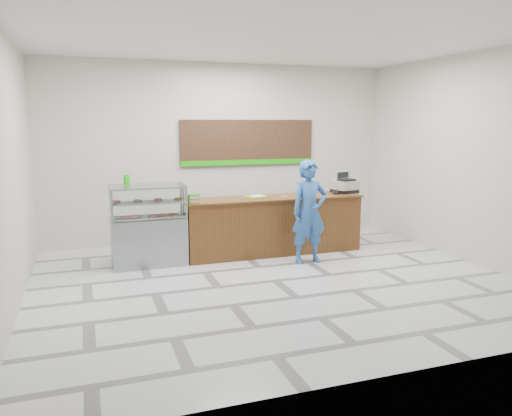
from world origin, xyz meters
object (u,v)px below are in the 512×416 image
object	(u,v)px
display_case	(148,224)
cash_register	(344,185)
serving_tray	(256,196)
sales_counter	(273,225)
customer	(309,212)

from	to	relation	value
display_case	cash_register	world-z (taller)	cash_register
display_case	serving_tray	world-z (taller)	display_case
sales_counter	display_case	size ratio (longest dim) A/B	2.45
sales_counter	customer	bearing A→B (deg)	-65.03
customer	serving_tray	bearing A→B (deg)	126.16
customer	sales_counter	bearing A→B (deg)	114.28
cash_register	serving_tray	bearing A→B (deg)	166.77
display_case	customer	size ratio (longest dim) A/B	0.77
serving_tray	display_case	bearing A→B (deg)	165.41
display_case	serving_tray	size ratio (longest dim) A/B	3.22
sales_counter	cash_register	world-z (taller)	cash_register
sales_counter	display_case	xyz separation A→B (m)	(-2.22, -0.00, 0.16)
customer	cash_register	bearing A→B (deg)	37.10
serving_tray	customer	xyz separation A→B (m)	(0.65, -0.86, -0.17)
display_case	serving_tray	bearing A→B (deg)	2.89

